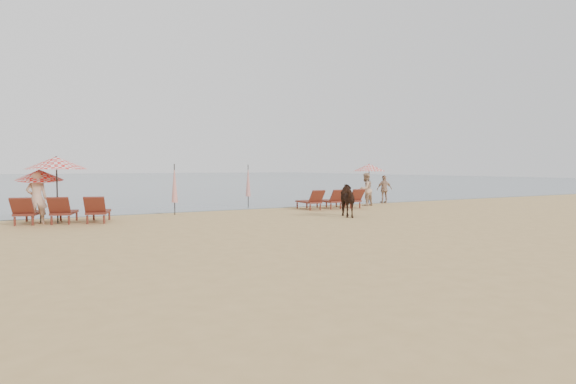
% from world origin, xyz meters
% --- Properties ---
extents(ground, '(120.00, 120.00, 0.00)m').
position_xyz_m(ground, '(0.00, 0.00, 0.00)').
color(ground, tan).
rests_on(ground, ground).
extents(sea, '(160.00, 140.00, 0.06)m').
position_xyz_m(sea, '(0.00, 80.00, 0.00)').
color(sea, '#51606B').
rests_on(sea, ground).
extents(lounger_cluster_left, '(3.50, 2.63, 0.69)m').
position_xyz_m(lounger_cluster_left, '(-7.86, 7.96, 0.48)').
color(lounger_cluster_left, maroon).
rests_on(lounger_cluster_left, ground).
extents(lounger_cluster_right, '(3.06, 1.86, 0.66)m').
position_xyz_m(lounger_cluster_right, '(4.31, 8.34, 0.46)').
color(lounger_cluster_right, maroon).
rests_on(lounger_cluster_right, ground).
extents(umbrella_open_left_a, '(2.18, 2.18, 2.48)m').
position_xyz_m(umbrella_open_left_a, '(-8.04, 7.92, 2.23)').
color(umbrella_open_left_a, black).
rests_on(umbrella_open_left_a, ground).
extents(umbrella_open_left_b, '(1.63, 1.66, 2.07)m').
position_xyz_m(umbrella_open_left_b, '(-8.58, 8.46, 1.79)').
color(umbrella_open_left_b, black).
rests_on(umbrella_open_left_b, ground).
extents(umbrella_open_right, '(1.87, 1.87, 2.28)m').
position_xyz_m(umbrella_open_right, '(8.35, 10.43, 2.05)').
color(umbrella_open_right, black).
rests_on(umbrella_open_right, ground).
extents(umbrella_closed_left, '(0.27, 0.27, 2.22)m').
position_xyz_m(umbrella_closed_left, '(-3.37, 9.09, 1.37)').
color(umbrella_closed_left, black).
rests_on(umbrella_closed_left, ground).
extents(umbrella_closed_right, '(0.27, 0.27, 2.21)m').
position_xyz_m(umbrella_closed_right, '(1.25, 11.59, 1.36)').
color(umbrella_closed_right, black).
rests_on(umbrella_closed_right, ground).
extents(cow, '(1.27, 1.84, 1.42)m').
position_xyz_m(cow, '(2.63, 4.88, 0.71)').
color(cow, black).
rests_on(cow, ground).
extents(beachgoer_left, '(0.71, 0.47, 1.91)m').
position_xyz_m(beachgoer_left, '(-8.70, 8.09, 0.95)').
color(beachgoer_left, '#D7A886').
rests_on(beachgoer_left, ground).
extents(beachgoer_right_a, '(0.98, 0.84, 1.77)m').
position_xyz_m(beachgoer_right_a, '(6.99, 9.00, 0.88)').
color(beachgoer_right_a, tan).
rests_on(beachgoer_right_a, ground).
extents(beachgoer_right_b, '(1.00, 0.60, 1.60)m').
position_xyz_m(beachgoer_right_b, '(9.10, 9.97, 0.80)').
color(beachgoer_right_b, tan).
rests_on(beachgoer_right_b, ground).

